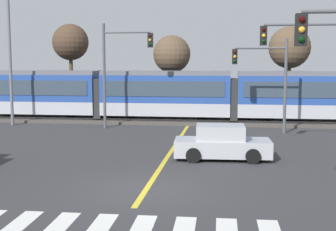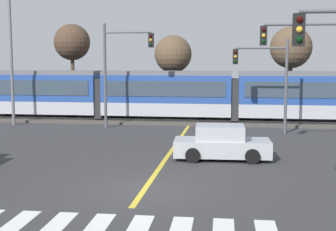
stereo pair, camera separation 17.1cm
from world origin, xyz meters
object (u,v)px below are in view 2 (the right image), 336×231
at_px(sedan_crossing, 222,143).
at_px(bare_tree_west, 173,55).
at_px(traffic_light_far_left, 120,61).
at_px(street_lamp_west, 14,51).
at_px(light_rail_tram, 167,93).
at_px(traffic_light_mid_right, 320,62).
at_px(bare_tree_east, 291,48).
at_px(bare_tree_far_west, 72,43).
at_px(traffic_light_far_right, 267,72).

xyz_separation_m(sedan_crossing, bare_tree_west, (-4.22, 15.79, 4.09)).
xyz_separation_m(traffic_light_far_left, street_lamp_west, (-7.33, 0.42, 0.66)).
bearing_deg(traffic_light_far_left, street_lamp_west, 176.73).
relative_size(light_rail_tram, traffic_light_mid_right, 4.39).
bearing_deg(street_lamp_west, traffic_light_mid_right, -21.09).
bearing_deg(bare_tree_east, traffic_light_mid_right, -91.25).
bearing_deg(bare_tree_east, sedan_crossing, -106.31).
bearing_deg(bare_tree_far_west, sedan_crossing, -53.72).
height_order(traffic_light_far_left, bare_tree_east, bare_tree_east).
distance_m(light_rail_tram, bare_tree_west, 4.53).
relative_size(light_rail_tram, traffic_light_far_left, 4.20).
relative_size(traffic_light_far_left, bare_tree_west, 1.06).
height_order(sedan_crossing, bare_tree_west, bare_tree_west).
distance_m(street_lamp_west, bare_tree_far_west, 8.74).
height_order(light_rail_tram, traffic_light_far_left, traffic_light_far_left).
bearing_deg(street_lamp_west, traffic_light_far_left, -3.27).
height_order(street_lamp_west, bare_tree_far_west, street_lamp_west).
xyz_separation_m(traffic_light_mid_right, bare_tree_east, (0.31, 14.14, 1.02)).
relative_size(street_lamp_west, bare_tree_east, 1.26).
bearing_deg(traffic_light_far_left, traffic_light_far_right, -4.99).
relative_size(light_rail_tram, bare_tree_east, 4.06).
bearing_deg(bare_tree_west, sedan_crossing, -75.05).
bearing_deg(traffic_light_mid_right, traffic_light_far_left, 148.93).
distance_m(traffic_light_mid_right, bare_tree_west, 16.26).
xyz_separation_m(bare_tree_west, bare_tree_east, (8.95, 0.37, 0.49)).
bearing_deg(bare_tree_west, traffic_light_far_right, -49.74).
distance_m(street_lamp_west, bare_tree_east, 20.02).
distance_m(sedan_crossing, bare_tree_west, 16.85).
xyz_separation_m(sedan_crossing, street_lamp_west, (-14.02, 9.14, 4.25)).
height_order(traffic_light_mid_right, bare_tree_west, traffic_light_mid_right).
relative_size(traffic_light_far_right, street_lamp_west, 0.64).
distance_m(street_lamp_west, bare_tree_west, 11.85).
bearing_deg(traffic_light_mid_right, traffic_light_far_right, 108.50).
bearing_deg(traffic_light_far_right, light_rail_tram, 147.20).
height_order(street_lamp_west, bare_tree_west, street_lamp_west).
height_order(bare_tree_far_west, bare_tree_west, bare_tree_far_west).
xyz_separation_m(traffic_light_far_left, bare_tree_east, (11.41, 7.45, 0.98)).
distance_m(traffic_light_far_left, bare_tree_far_west, 11.18).
bearing_deg(bare_tree_west, traffic_light_mid_right, -57.89).
relative_size(bare_tree_far_west, bare_tree_west, 1.18).
distance_m(traffic_light_far_right, street_lamp_west, 16.56).
relative_size(traffic_light_far_left, traffic_light_far_right, 1.19).
relative_size(traffic_light_mid_right, street_lamp_west, 0.73).
bearing_deg(street_lamp_west, bare_tree_far_west, 83.63).
distance_m(sedan_crossing, traffic_light_far_right, 8.80).
distance_m(bare_tree_far_west, bare_tree_east, 17.86).
height_order(light_rail_tram, bare_tree_east, bare_tree_east).
xyz_separation_m(traffic_light_mid_right, traffic_light_far_right, (-1.97, 5.89, -0.61)).
bearing_deg(sedan_crossing, traffic_light_far_right, 72.80).
bearing_deg(light_rail_tram, traffic_light_far_left, -126.03).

